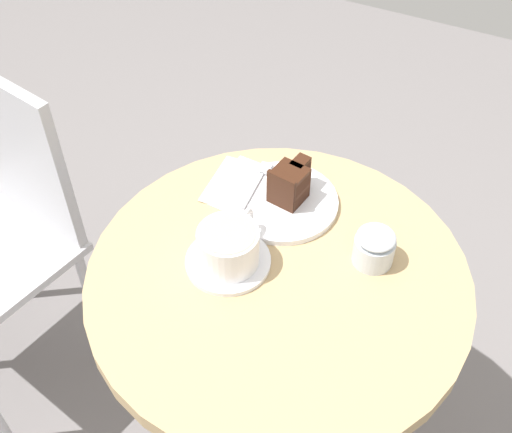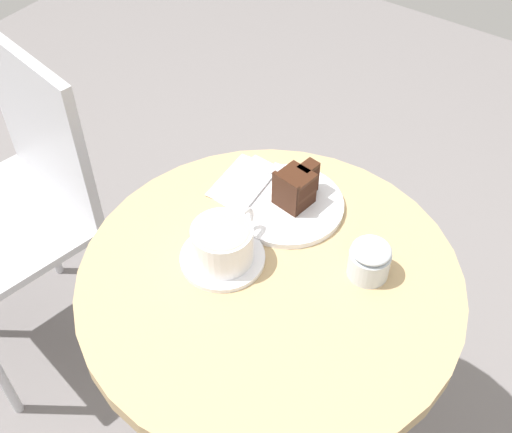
{
  "view_description": "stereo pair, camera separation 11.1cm",
  "coord_description": "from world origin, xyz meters",
  "px_view_note": "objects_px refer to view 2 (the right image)",
  "views": [
    {
      "loc": [
        -0.62,
        -0.27,
        1.54
      ],
      "look_at": [
        0.07,
        0.08,
        0.74
      ],
      "focal_mm": 45.0,
      "sensor_mm": 36.0,
      "label": 1
    },
    {
      "loc": [
        -0.56,
        -0.37,
        1.54
      ],
      "look_at": [
        0.07,
        0.08,
        0.74
      ],
      "focal_mm": 45.0,
      "sensor_mm": 36.0,
      "label": 2
    }
  ],
  "objects_px": {
    "cafe_chair": "(19,192)",
    "fork": "(268,180)",
    "saucer": "(223,258)",
    "coffee_cup": "(223,242)",
    "cake_slice": "(296,187)",
    "sugar_pot": "(370,260)",
    "cake_plate": "(287,204)",
    "teaspoon": "(222,237)",
    "napkin": "(258,189)"
  },
  "relations": [
    {
      "from": "coffee_cup",
      "to": "teaspoon",
      "type": "bearing_deg",
      "value": 41.92
    },
    {
      "from": "cafe_chair",
      "to": "fork",
      "type": "bearing_deg",
      "value": 28.31
    },
    {
      "from": "teaspoon",
      "to": "sugar_pot",
      "type": "bearing_deg",
      "value": -50.27
    },
    {
      "from": "coffee_cup",
      "to": "teaspoon",
      "type": "height_order",
      "value": "coffee_cup"
    },
    {
      "from": "saucer",
      "to": "napkin",
      "type": "bearing_deg",
      "value": 15.72
    },
    {
      "from": "cake_slice",
      "to": "cafe_chair",
      "type": "distance_m",
      "value": 0.71
    },
    {
      "from": "cake_plate",
      "to": "fork",
      "type": "distance_m",
      "value": 0.07
    },
    {
      "from": "coffee_cup",
      "to": "sugar_pot",
      "type": "bearing_deg",
      "value": -61.51
    },
    {
      "from": "cake_slice",
      "to": "cake_plate",
      "type": "bearing_deg",
      "value": 141.67
    },
    {
      "from": "cake_plate",
      "to": "napkin",
      "type": "distance_m",
      "value": 0.07
    },
    {
      "from": "cake_slice",
      "to": "fork",
      "type": "bearing_deg",
      "value": 79.31
    },
    {
      "from": "cafe_chair",
      "to": "sugar_pot",
      "type": "distance_m",
      "value": 0.86
    },
    {
      "from": "teaspoon",
      "to": "cake_slice",
      "type": "relative_size",
      "value": 1.02
    },
    {
      "from": "coffee_cup",
      "to": "cafe_chair",
      "type": "relative_size",
      "value": 0.17
    },
    {
      "from": "napkin",
      "to": "fork",
      "type": "bearing_deg",
      "value": -26.43
    },
    {
      "from": "saucer",
      "to": "cake_plate",
      "type": "bearing_deg",
      "value": -6.82
    },
    {
      "from": "cake_slice",
      "to": "napkin",
      "type": "bearing_deg",
      "value": 93.91
    },
    {
      "from": "napkin",
      "to": "cafe_chair",
      "type": "bearing_deg",
      "value": 106.1
    },
    {
      "from": "saucer",
      "to": "napkin",
      "type": "relative_size",
      "value": 0.86
    },
    {
      "from": "teaspoon",
      "to": "fork",
      "type": "xyz_separation_m",
      "value": [
        0.16,
        0.01,
        0.0
      ]
    },
    {
      "from": "fork",
      "to": "sugar_pot",
      "type": "bearing_deg",
      "value": -112.92
    },
    {
      "from": "cafe_chair",
      "to": "coffee_cup",
      "type": "bearing_deg",
      "value": 9.54
    },
    {
      "from": "cake_plate",
      "to": "sugar_pot",
      "type": "height_order",
      "value": "sugar_pot"
    },
    {
      "from": "saucer",
      "to": "teaspoon",
      "type": "bearing_deg",
      "value": 38.65
    },
    {
      "from": "coffee_cup",
      "to": "sugar_pot",
      "type": "height_order",
      "value": "coffee_cup"
    },
    {
      "from": "teaspoon",
      "to": "cafe_chair",
      "type": "height_order",
      "value": "cafe_chair"
    },
    {
      "from": "fork",
      "to": "teaspoon",
      "type": "bearing_deg",
      "value": 179.36
    },
    {
      "from": "fork",
      "to": "napkin",
      "type": "relative_size",
      "value": 0.79
    },
    {
      "from": "coffee_cup",
      "to": "cake_slice",
      "type": "xyz_separation_m",
      "value": [
        0.18,
        -0.03,
        0.0
      ]
    },
    {
      "from": "cake_slice",
      "to": "sugar_pot",
      "type": "xyz_separation_m",
      "value": [
        -0.07,
        -0.19,
        -0.01
      ]
    },
    {
      "from": "cafe_chair",
      "to": "sugar_pot",
      "type": "xyz_separation_m",
      "value": [
        0.1,
        -0.83,
        0.23
      ]
    },
    {
      "from": "saucer",
      "to": "fork",
      "type": "height_order",
      "value": "fork"
    },
    {
      "from": "sugar_pot",
      "to": "cake_plate",
      "type": "bearing_deg",
      "value": 74.98
    },
    {
      "from": "fork",
      "to": "coffee_cup",
      "type": "bearing_deg",
      "value": -173.46
    },
    {
      "from": "fork",
      "to": "cake_plate",
      "type": "bearing_deg",
      "value": -119.12
    },
    {
      "from": "cake_slice",
      "to": "fork",
      "type": "relative_size",
      "value": 0.67
    },
    {
      "from": "coffee_cup",
      "to": "fork",
      "type": "xyz_separation_m",
      "value": [
        0.19,
        0.04,
        -0.03
      ]
    },
    {
      "from": "coffee_cup",
      "to": "napkin",
      "type": "height_order",
      "value": "coffee_cup"
    },
    {
      "from": "saucer",
      "to": "sugar_pot",
      "type": "relative_size",
      "value": 2.09
    },
    {
      "from": "sugar_pot",
      "to": "coffee_cup",
      "type": "bearing_deg",
      "value": 118.49
    },
    {
      "from": "napkin",
      "to": "sugar_pot",
      "type": "xyz_separation_m",
      "value": [
        -0.06,
        -0.27,
        0.03
      ]
    },
    {
      "from": "cake_plate",
      "to": "cafe_chair",
      "type": "xyz_separation_m",
      "value": [
        -0.16,
        0.63,
        -0.2
      ]
    },
    {
      "from": "fork",
      "to": "cafe_chair",
      "type": "relative_size",
      "value": 0.16
    },
    {
      "from": "cake_plate",
      "to": "napkin",
      "type": "height_order",
      "value": "cake_plate"
    },
    {
      "from": "cafe_chair",
      "to": "teaspoon",
      "type": "bearing_deg",
      "value": 12.5
    },
    {
      "from": "cake_plate",
      "to": "saucer",
      "type": "bearing_deg",
      "value": 173.18
    },
    {
      "from": "saucer",
      "to": "coffee_cup",
      "type": "distance_m",
      "value": 0.04
    },
    {
      "from": "napkin",
      "to": "sugar_pot",
      "type": "relative_size",
      "value": 2.43
    },
    {
      "from": "coffee_cup",
      "to": "sugar_pot",
      "type": "xyz_separation_m",
      "value": [
        0.12,
        -0.21,
        -0.01
      ]
    },
    {
      "from": "napkin",
      "to": "coffee_cup",
      "type": "bearing_deg",
      "value": -163.46
    }
  ]
}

